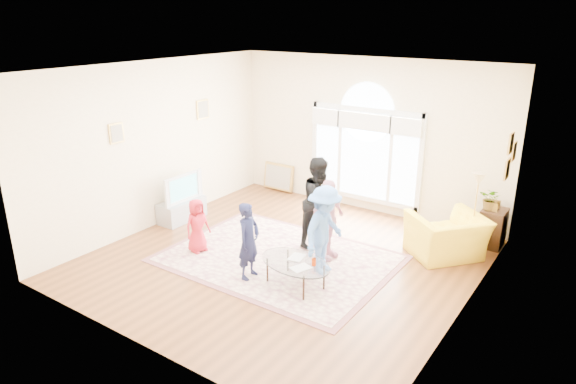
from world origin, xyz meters
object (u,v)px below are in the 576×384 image
Objects in this scene: tv_console at (182,210)px; coffee_table at (295,263)px; armchair at (447,236)px; television at (181,187)px; area_rug at (278,258)px.

tv_console is 0.74× the size of coffee_table.
armchair reaches higher than coffee_table.
television is 3.55m from coffee_table.
area_rug is 3.60× the size of tv_console.
area_rug is 2.65× the size of coffee_table.
armchair is (1.57, 2.34, -0.02)m from coffee_table.
area_rug is at bearing 152.04° from coffee_table.
armchair is at bearing 15.50° from tv_console.
tv_console is 1.01× the size of television.
armchair reaches higher than tv_console.
television is at bearing -34.79° from armchair.
television is at bearing -0.00° from tv_console.
television reaches higher than area_rug.
armchair is at bearing 67.06° from coffee_table.
armchair is at bearing 15.53° from television.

